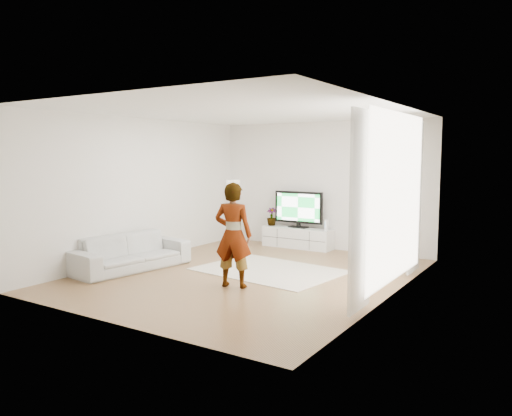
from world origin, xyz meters
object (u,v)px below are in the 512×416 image
Objects in this scene: rug at (269,270)px; sofa at (131,252)px; media_console at (298,238)px; floor_lamp at (233,190)px; player at (233,235)px; television at (299,208)px.

rug is 2.53m from sofa.
rug is at bearing -51.87° from sofa.
floor_lamp is (-1.72, -0.06, 1.02)m from media_console.
media_console is 0.74× the size of sofa.
floor_lamp is at bearing -69.84° from player.
floor_lamp is (-2.34, 2.22, 1.25)m from rug.
sofa is (-2.29, 0.02, -0.52)m from player.
sofa is 1.47× the size of floor_lamp.
floor_lamp is at bearing -176.92° from television.
television is 1.76m from floor_lamp.
floor_lamp reaches higher than television.
player is at bearing -54.93° from floor_lamp.
television is at bearing 3.08° from floor_lamp.
player reaches higher than rug.
television is 0.79× the size of floor_lamp.
floor_lamp is at bearing 10.73° from sofa.
television is at bearing 105.02° from rug.
television is at bearing 90.00° from media_console.
floor_lamp is (-2.46, 3.51, 0.42)m from player.
television is 0.47× the size of rug.
player is 2.35m from sofa.
player is 1.11× the size of floor_lamp.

